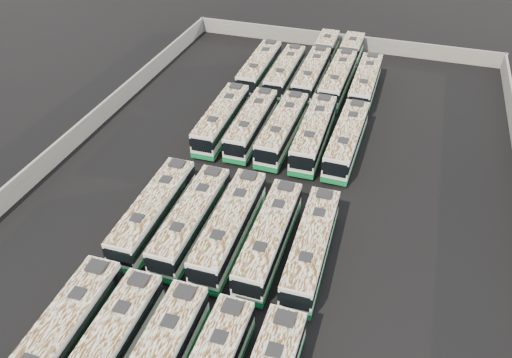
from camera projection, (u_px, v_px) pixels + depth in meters
name	position (u px, v px, depth m)	size (l,w,h in m)	color
ground	(272.00, 194.00, 46.97)	(140.00, 140.00, 0.00)	black
perimeter_wall	(272.00, 185.00, 46.31)	(45.20, 73.20, 2.20)	slate
bus_front_far_left	(59.00, 340.00, 32.31)	(2.87, 12.35, 3.47)	white
bus_front_left	(105.00, 354.00, 31.54)	(2.67, 12.01, 3.38)	white
bus_midfront_far_left	(154.00, 211.00, 42.44)	(2.73, 12.08, 3.39)	white
bus_midfront_left	(192.00, 219.00, 41.64)	(2.55, 11.87, 3.34)	white
bus_midfront_center	(230.00, 226.00, 40.89)	(2.76, 12.26, 3.44)	white
bus_midfront_right	(269.00, 237.00, 39.93)	(2.60, 11.88, 3.34)	white
bus_midfront_far_right	(312.00, 247.00, 39.11)	(2.77, 11.87, 3.33)	white
bus_midback_far_left	(222.00, 119.00, 54.62)	(2.83, 12.11, 3.40)	white
bus_midback_left	(252.00, 124.00, 53.91)	(2.63, 11.82, 3.32)	white
bus_midback_center	(282.00, 129.00, 53.00)	(2.67, 12.15, 3.42)	white
bus_midback_right	(314.00, 133.00, 52.23)	(2.85, 12.36, 3.47)	white
bus_midback_far_right	(347.00, 139.00, 51.34)	(2.81, 12.26, 3.44)	white
bus_back_far_left	(260.00, 68.00, 64.89)	(2.78, 12.29, 3.45)	white
bus_back_left	(285.00, 72.00, 63.94)	(2.65, 11.95, 3.36)	white
bus_back_center	(317.00, 65.00, 65.73)	(2.69, 18.73, 3.39)	white
bus_back_right	(343.00, 68.00, 64.81)	(2.78, 19.01, 3.44)	white
bus_back_far_right	(365.00, 83.00, 61.52)	(2.57, 12.15, 3.42)	white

